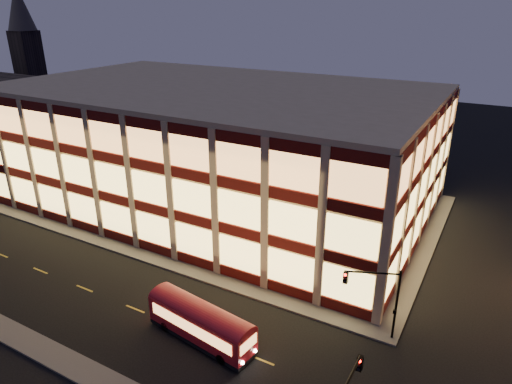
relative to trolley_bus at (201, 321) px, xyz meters
The scene contains 9 objects.
ground 12.78m from the trolley_bus, 150.22° to the left, with size 200.00×200.00×0.00m, color black.
sidewalk_office_south 15.86m from the trolley_bus, 152.48° to the left, with size 54.00×2.00×0.15m, color #514F4C.
sidewalk_office_east 26.25m from the trolley_bus, 62.72° to the left, with size 2.00×30.00×0.15m, color #514F4C.
sidewalk_near 12.98m from the trolley_bus, 148.59° to the right, with size 100.00×2.00×0.15m, color #514F4C.
office_building 27.62m from the trolley_bus, 120.94° to the left, with size 50.45×30.45×14.50m.
church_tower 93.57m from the trolley_bus, 150.25° to the left, with size 5.00×5.00×18.00m, color #2D2621.
church_spire 95.69m from the trolley_bus, 150.25° to the left, with size 6.00×6.00×10.00m, color #4C473F.
traffic_signal_far 13.20m from the trolley_bus, 30.19° to the left, with size 3.79×1.87×6.00m.
trolley_bus is the anchor object (origin of this frame).
Camera 1 is at (28.10, -28.34, 23.47)m, focal length 32.00 mm.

